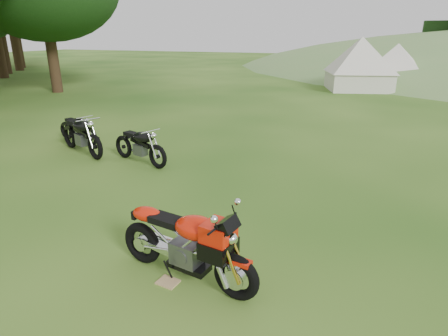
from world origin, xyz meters
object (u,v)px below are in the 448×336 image
at_px(vintage_moto_a, 81,134).
at_px(tent_mid, 396,64).
at_px(plywood_board, 168,282).
at_px(vintage_moto_c, 139,144).
at_px(tent_left, 360,65).
at_px(sport_motorcycle, 185,238).
at_px(vintage_moto_d, 77,128).

bearing_deg(vintage_moto_a, tent_mid, 90.05).
height_order(plywood_board, vintage_moto_c, vintage_moto_c).
distance_m(vintage_moto_a, vintage_moto_c, 1.88).
distance_m(plywood_board, tent_left, 19.70).
bearing_deg(sport_motorcycle, vintage_moto_d, 151.42).
distance_m(tent_left, tent_mid, 3.71).
bearing_deg(vintage_moto_a, vintage_moto_c, 20.39).
bearing_deg(tent_mid, plywood_board, -92.22).
bearing_deg(vintage_moto_a, tent_left, 92.07).
relative_size(sport_motorcycle, tent_left, 0.62).
relative_size(plywood_board, vintage_moto_c, 0.15).
distance_m(plywood_board, vintage_moto_a, 6.35).
bearing_deg(plywood_board, tent_mid, 82.08).
height_order(vintage_moto_a, tent_mid, tent_mid).
bearing_deg(sport_motorcycle, vintage_moto_c, 139.94).
xyz_separation_m(vintage_moto_c, tent_left, (4.19, 15.70, 0.92)).
relative_size(vintage_moto_d, tent_left, 0.52).
distance_m(vintage_moto_d, tent_left, 16.37).
distance_m(plywood_board, tent_mid, 23.00).
xyz_separation_m(plywood_board, vintage_moto_c, (-3.01, 3.92, 0.47)).
bearing_deg(tent_left, vintage_moto_d, -131.39).
bearing_deg(vintage_moto_d, plywood_board, -25.26).
distance_m(sport_motorcycle, vintage_moto_d, 7.52).
height_order(vintage_moto_c, vintage_moto_d, vintage_moto_c).
relative_size(vintage_moto_d, tent_mid, 0.57).
xyz_separation_m(sport_motorcycle, plywood_board, (-0.18, -0.17, -0.58)).
bearing_deg(plywood_board, tent_left, 86.56).
height_order(vintage_moto_a, vintage_moto_c, vintage_moto_a).
height_order(sport_motorcycle, vintage_moto_c, sport_motorcycle).
bearing_deg(plywood_board, vintage_moto_a, 140.61).
relative_size(sport_motorcycle, plywood_board, 7.48).
height_order(plywood_board, vintage_moto_a, vintage_moto_a).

